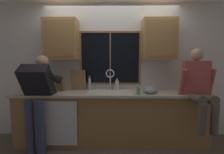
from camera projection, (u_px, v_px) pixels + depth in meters
The scene contains 22 objects.
back_wall at pixel (112, 71), 3.30m from camera, with size 5.73×0.12×2.55m, color silver.
window_glass at pixel (110, 58), 3.21m from camera, with size 1.10×0.02×0.95m, color black.
window_frame_top at pixel (110, 32), 3.14m from camera, with size 1.17×0.02×0.04m, color olive.
window_frame_bottom at pixel (110, 84), 3.25m from camera, with size 1.17×0.02×0.04m, color olive.
window_frame_left at pixel (81, 58), 3.20m from camera, with size 0.04×0.02×0.95m, color olive.
window_frame_right at pixel (140, 58), 3.19m from camera, with size 0.04×0.02×0.95m, color olive.
window_mullion_center at pixel (110, 58), 3.19m from camera, with size 0.02×0.02×0.95m, color olive.
lower_cabinet_run at pixel (111, 118), 3.04m from camera, with size 3.33×0.58×0.88m, color #A07744.
countertop at pixel (111, 93), 2.97m from camera, with size 3.39×0.62×0.04m, color beige.
dishwasher_front at pixel (59, 124), 2.73m from camera, with size 0.60×0.02×0.74m, color white.
upper_cabinet_left at pixel (62, 39), 3.02m from camera, with size 0.59×0.36×0.72m.
upper_cabinet_right at pixel (159, 39), 3.00m from camera, with size 0.59×0.36×0.72m.
sink at pixel (110, 98), 2.99m from camera, with size 0.80×0.46×0.21m.
faucet at pixel (111, 77), 3.13m from camera, with size 0.18×0.09×0.40m.
person_standing at pixel (38, 93), 2.67m from camera, with size 0.53×0.68×1.57m.
person_sitting_on_counter at pixel (198, 84), 2.68m from camera, with size 0.54×0.63×1.26m.
knife_block at pixel (60, 85), 3.11m from camera, with size 0.12×0.18×0.32m.
cutting_board at pixel (78, 80), 3.17m from camera, with size 0.28×0.02×0.39m, color #997047.
mixing_bowl at pixel (150, 90), 2.87m from camera, with size 0.24×0.24×0.12m, color #8C99A8.
soap_dispenser at pixel (138, 91), 2.76m from camera, with size 0.06×0.07×0.18m.
bottle_green_glass at pixel (117, 85), 3.19m from camera, with size 0.07×0.07×0.24m.
bottle_tall_clear at pixel (90, 84), 3.18m from camera, with size 0.06×0.06×0.28m.
Camera 1 is at (0.04, -3.23, 1.50)m, focal length 26.82 mm.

